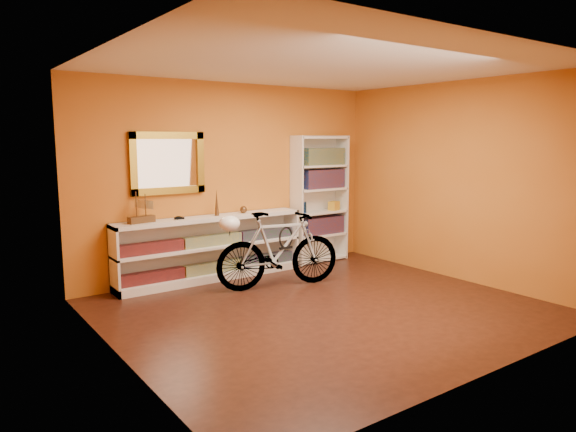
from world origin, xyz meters
TOP-DOWN VIEW (x-y plane):
  - floor at (0.00, 0.00)m, footprint 4.50×4.00m
  - ceiling at (0.00, 0.00)m, footprint 4.50×4.00m
  - back_wall at (0.00, 2.00)m, footprint 4.50×0.01m
  - left_wall at (-2.25, 0.00)m, footprint 0.01×4.00m
  - right_wall at (2.25, 0.00)m, footprint 0.01×4.00m
  - gilt_mirror at (-0.95, 1.97)m, footprint 0.98×0.06m
  - wall_socket at (0.90, 1.99)m, footprint 0.09×0.02m
  - console_unit at (-0.44, 1.81)m, footprint 2.60×0.35m
  - cd_row_lower at (-0.44, 1.79)m, footprint 2.50×0.13m
  - cd_row_upper at (-0.44, 1.79)m, footprint 2.50×0.13m
  - model_ship at (-1.37, 1.81)m, footprint 0.34×0.17m
  - toy_car at (-0.88, 1.81)m, footprint 0.00×0.00m
  - bronze_ornament at (-0.35, 1.81)m, footprint 0.06×0.06m
  - decorative_orb at (0.05, 1.81)m, footprint 0.10×0.10m
  - bookcase at (1.40, 1.84)m, footprint 0.90×0.30m
  - book_row_a at (1.45, 1.84)m, footprint 0.70×0.22m
  - book_row_b at (1.45, 1.84)m, footprint 0.70×0.22m
  - book_row_c at (1.45, 1.84)m, footprint 0.70×0.22m
  - travel_mug at (1.09, 1.82)m, footprint 0.07×0.07m
  - red_tin at (1.20, 1.87)m, footprint 0.17×0.17m
  - yellow_bag at (1.65, 1.80)m, footprint 0.20×0.17m
  - bicycle at (0.07, 1.00)m, footprint 0.79×1.70m
  - helmet at (-0.54, 1.14)m, footprint 0.26×0.24m
  - u_lock at (0.17, 0.98)m, footprint 0.21×0.02m

SIDE VIEW (x-z plane):
  - floor at x=0.00m, z-range -0.01..0.00m
  - cd_row_lower at x=-0.44m, z-range 0.10..0.24m
  - wall_socket at x=0.90m, z-range 0.21..0.29m
  - console_unit at x=-0.44m, z-range 0.00..0.85m
  - bicycle at x=0.07m, z-range 0.00..0.97m
  - cd_row_upper at x=-0.44m, z-range 0.47..0.60m
  - book_row_a at x=1.45m, z-range 0.42..0.68m
  - u_lock at x=0.17m, z-range 0.53..0.73m
  - yellow_bag at x=1.65m, z-range 0.77..0.90m
  - travel_mug at x=1.09m, z-range 0.77..0.93m
  - toy_car at x=-0.88m, z-range 0.85..0.85m
  - helmet at x=-0.54m, z-range 0.76..0.95m
  - decorative_orb at x=0.05m, z-range 0.85..0.95m
  - bookcase at x=1.40m, z-range 0.00..1.90m
  - bronze_ornament at x=-0.35m, z-range 0.85..1.20m
  - model_ship at x=-1.37m, z-range 0.85..1.24m
  - book_row_b at x=1.45m, z-range 1.11..1.40m
  - back_wall at x=0.00m, z-range 0.00..2.60m
  - left_wall at x=-2.25m, z-range 0.00..2.60m
  - right_wall at x=2.25m, z-range 0.00..2.60m
  - gilt_mirror at x=-0.95m, z-range 1.16..1.94m
  - red_tin at x=1.20m, z-range 1.46..1.65m
  - book_row_c at x=1.45m, z-range 1.46..1.71m
  - ceiling at x=0.00m, z-range 2.60..2.61m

